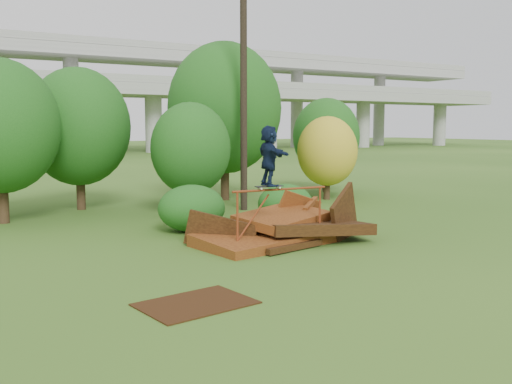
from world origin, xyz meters
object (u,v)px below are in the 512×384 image
flat_plate (196,304)px  utility_pole (244,77)px  scrap_pile (284,230)px  skater (269,156)px

flat_plate → utility_pole: bearing=56.2°
scrap_pile → utility_pole: (2.24, 6.38, 5.04)m
skater → flat_plate: (-3.89, -3.55, -2.61)m
scrap_pile → utility_pole: size_ratio=0.53×
skater → utility_pole: size_ratio=0.16×
flat_plate → utility_pole: size_ratio=0.20×
skater → flat_plate: skater is taller
scrap_pile → flat_plate: scrap_pile is taller
scrap_pile → flat_plate: (-4.77, -4.10, -0.36)m
flat_plate → utility_pole: utility_pole is taller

